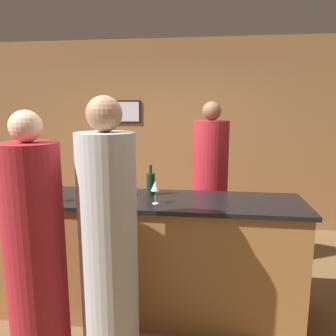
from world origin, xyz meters
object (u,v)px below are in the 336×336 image
bartender (210,196)px  ice_bucket (106,186)px  guest_0 (36,260)px  guest_1 (109,251)px  wine_bottle_0 (151,183)px

bartender → ice_bucket: 1.23m
guest_0 → ice_bucket: bearing=74.2°
guest_1 → guest_0: bearing=-167.9°
guest_0 → guest_1: guest_1 is taller
bartender → guest_0: 1.95m
bartender → wine_bottle_0: bartender is taller
guest_0 → wine_bottle_0: size_ratio=6.66×
guest_0 → ice_bucket: 0.89m
ice_bucket → wine_bottle_0: bearing=15.6°
ice_bucket → guest_0: bearing=-105.8°
guest_1 → wine_bottle_0: guest_1 is taller
ice_bucket → bartender: bearing=41.6°
guest_0 → bartender: bearing=54.8°
ice_bucket → guest_1: bearing=-71.3°
guest_0 → ice_bucket: size_ratio=8.86×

